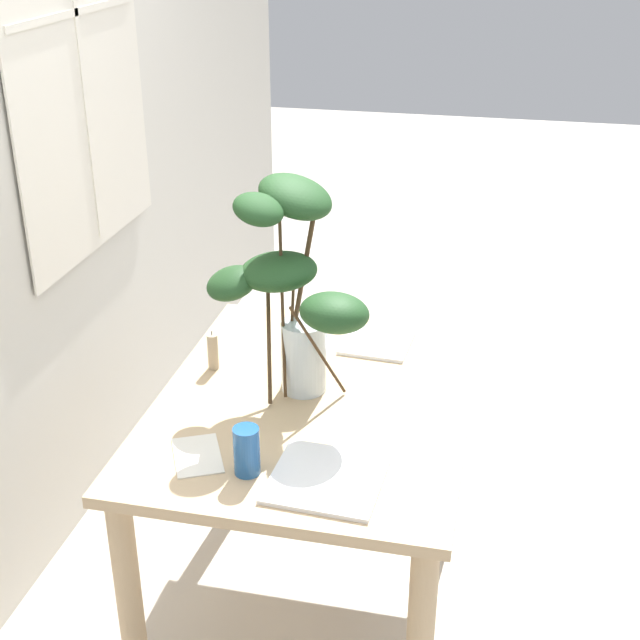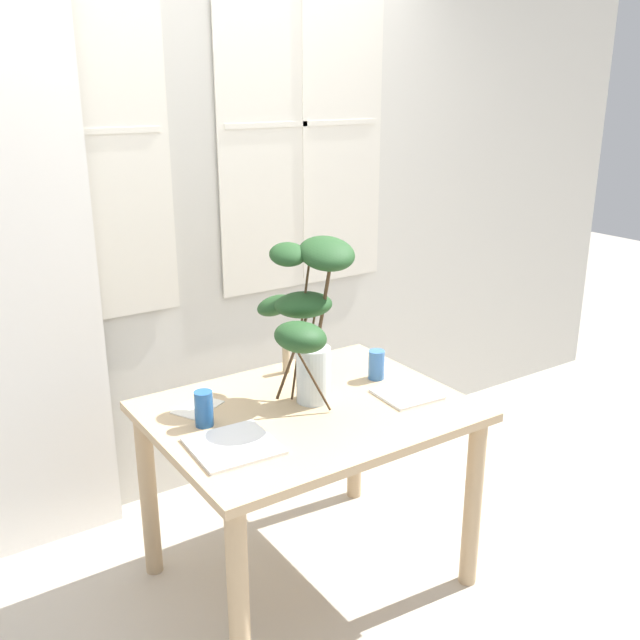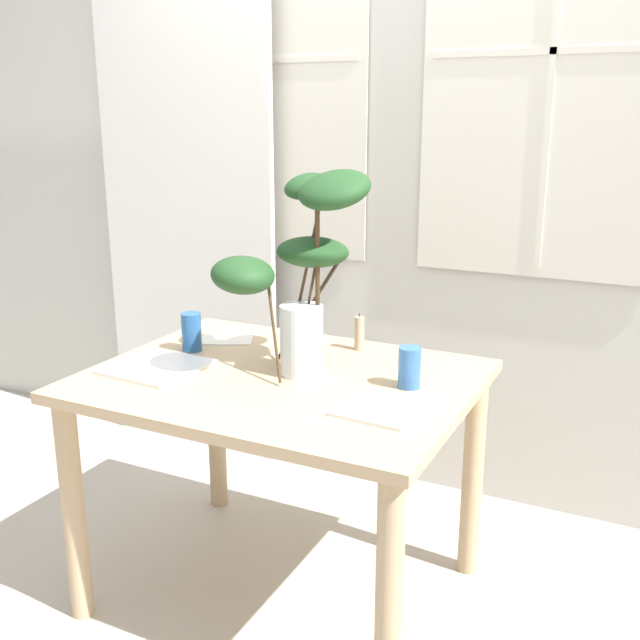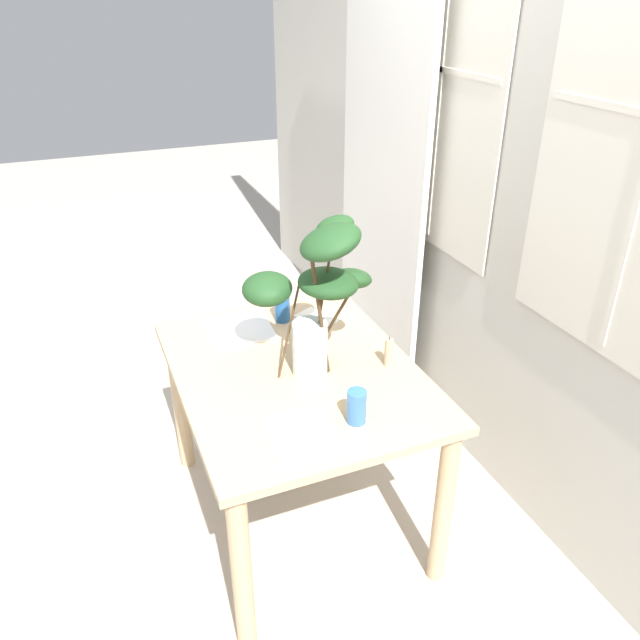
# 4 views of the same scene
# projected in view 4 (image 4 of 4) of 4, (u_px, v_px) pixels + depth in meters

# --- Properties ---
(ground) EXTENTS (14.00, 14.00, 0.00)m
(ground) POSITION_uv_depth(u_px,v_px,m) (299.00, 512.00, 2.76)
(ground) COLOR #B7AD9E
(back_wall_with_windows) EXTENTS (5.79, 0.14, 2.97)m
(back_wall_with_windows) POSITION_uv_depth(u_px,v_px,m) (535.00, 151.00, 2.37)
(back_wall_with_windows) COLOR beige
(back_wall_with_windows) RESTS_ON ground
(curtain_sheer_side) EXTENTS (0.87, 0.03, 2.53)m
(curtain_sheer_side) POSITION_uv_depth(u_px,v_px,m) (383.00, 158.00, 3.19)
(curtain_sheer_side) COLOR white
(curtain_sheer_side) RESTS_ON ground
(dining_table) EXTENTS (1.14, 0.89, 0.75)m
(dining_table) POSITION_uv_depth(u_px,v_px,m) (296.00, 395.00, 2.46)
(dining_table) COLOR tan
(dining_table) RESTS_ON ground
(vase_with_branches) EXTENTS (0.50, 0.54, 0.65)m
(vase_with_branches) POSITION_uv_depth(u_px,v_px,m) (315.00, 290.00, 2.23)
(vase_with_branches) COLOR silver
(vase_with_branches) RESTS_ON dining_table
(drinking_glass_blue_left) EXTENTS (0.07, 0.07, 0.13)m
(drinking_glass_blue_left) POSITION_uv_depth(u_px,v_px,m) (282.00, 307.00, 2.71)
(drinking_glass_blue_left) COLOR #235693
(drinking_glass_blue_left) RESTS_ON dining_table
(drinking_glass_blue_right) EXTENTS (0.07, 0.07, 0.12)m
(drinking_glass_blue_right) POSITION_uv_depth(u_px,v_px,m) (357.00, 407.00, 2.09)
(drinking_glass_blue_right) COLOR #386BAD
(drinking_glass_blue_right) RESTS_ON dining_table
(plate_square_left) EXTENTS (0.29, 0.29, 0.01)m
(plate_square_left) POSITION_uv_depth(u_px,v_px,m) (238.00, 329.00, 2.66)
(plate_square_left) COLOR white
(plate_square_left) RESTS_ON dining_table
(plate_square_right) EXTENTS (0.23, 0.23, 0.01)m
(plate_square_right) POSITION_uv_depth(u_px,v_px,m) (300.00, 433.00, 2.05)
(plate_square_right) COLOR white
(plate_square_right) RESTS_ON dining_table
(napkin_folded) EXTENTS (0.21, 0.19, 0.00)m
(napkin_folded) POSITION_uv_depth(u_px,v_px,m) (317.00, 318.00, 2.76)
(napkin_folded) COLOR silver
(napkin_folded) RESTS_ON dining_table
(pillar_candle) EXTENTS (0.03, 0.03, 0.13)m
(pillar_candle) POSITION_uv_depth(u_px,v_px,m) (389.00, 353.00, 2.40)
(pillar_candle) COLOR tan
(pillar_candle) RESTS_ON dining_table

